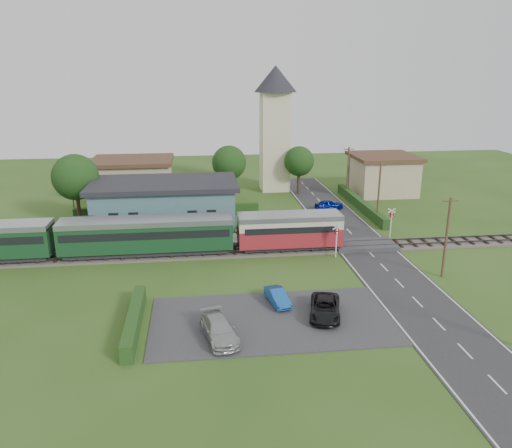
{
  "coord_description": "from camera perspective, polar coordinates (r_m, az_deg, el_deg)",
  "views": [
    {
      "loc": [
        -6.41,
        -43.32,
        16.99
      ],
      "look_at": [
        -0.66,
        4.0,
        2.21
      ],
      "focal_mm": 35.0,
      "sensor_mm": 36.0,
      "label": 1
    }
  ],
  "objects": [
    {
      "name": "hedge_carpark",
      "position": [
        35.65,
        -13.76,
        -10.69
      ],
      "size": [
        0.8,
        9.0,
        1.2
      ],
      "primitive_type": "cube",
      "color": "#193814",
      "rests_on": "ground"
    },
    {
      "name": "car_park_dark",
      "position": [
        36.47,
        7.9,
        -9.46
      ],
      "size": [
        3.18,
        4.92,
        1.26
      ],
      "primitive_type": "imported",
      "rotation": [
        0.0,
        0.0,
        -0.26
      ],
      "color": "black",
      "rests_on": "car_park"
    },
    {
      "name": "house_east",
      "position": [
        73.7,
        14.29,
        5.59
      ],
      "size": [
        8.8,
        8.8,
        5.5
      ],
      "color": "tan",
      "rests_on": "ground"
    },
    {
      "name": "equipment_hut",
      "position": [
        52.16,
        -19.44,
        -0.78
      ],
      "size": [
        2.3,
        2.3,
        2.55
      ],
      "color": "beige",
      "rests_on": "platform"
    },
    {
      "name": "hedge_roadside",
      "position": [
        64.9,
        11.84,
        2.23
      ],
      "size": [
        0.8,
        18.0,
        1.2
      ],
      "primitive_type": "cube",
      "color": "#193814",
      "rests_on": "ground"
    },
    {
      "name": "streetlamp_east",
      "position": [
        75.11,
        10.62,
        6.23
      ],
      "size": [
        0.3,
        0.3,
        5.15
      ],
      "color": "#3F3F47",
      "rests_on": "ground"
    },
    {
      "name": "train",
      "position": [
        48.35,
        -16.1,
        -1.32
      ],
      "size": [
        43.2,
        2.9,
        3.4
      ],
      "color": "#232328",
      "rests_on": "ground"
    },
    {
      "name": "car_park_silver",
      "position": [
        33.41,
        -4.25,
        -11.92
      ],
      "size": [
        2.78,
        4.87,
        1.33
      ],
      "primitive_type": "imported",
      "rotation": [
        0.0,
        0.0,
        0.21
      ],
      "color": "#A5A5A5",
      "rests_on": "car_park"
    },
    {
      "name": "hedge_station",
      "position": [
        61.15,
        -10.04,
        1.46
      ],
      "size": [
        22.0,
        0.8,
        1.3
      ],
      "primitive_type": "cube",
      "color": "#193814",
      "rests_on": "ground"
    },
    {
      "name": "car_park_blue",
      "position": [
        38.01,
        2.48,
        -8.3
      ],
      "size": [
        1.74,
        3.46,
        1.09
      ],
      "primitive_type": "imported",
      "rotation": [
        0.0,
        0.0,
        0.19
      ],
      "color": "#1956A8",
      "rests_on": "car_park"
    },
    {
      "name": "platform",
      "position": [
        51.46,
        -10.55,
        -2.09
      ],
      "size": [
        30.0,
        3.0,
        0.45
      ],
      "primitive_type": "cube",
      "color": "gray",
      "rests_on": "ground"
    },
    {
      "name": "utility_pole_d",
      "position": [
        69.79,
        10.44,
        5.9
      ],
      "size": [
        1.4,
        0.22,
        7.0
      ],
      "color": "#473321",
      "rests_on": "ground"
    },
    {
      "name": "crossing_deck",
      "position": [
        51.03,
        12.26,
        -2.36
      ],
      "size": [
        6.2,
        3.4,
        0.45
      ],
      "primitive_type": "cube",
      "color": "#333335",
      "rests_on": "ground"
    },
    {
      "name": "pedestrian_far",
      "position": [
        52.34,
        -19.1,
        -1.33
      ],
      "size": [
        0.57,
        0.73,
        1.47
      ],
      "primitive_type": "imported",
      "rotation": [
        0.0,
        0.0,
        1.59
      ],
      "color": "gray",
      "rests_on": "platform"
    },
    {
      "name": "road",
      "position": [
        49.34,
        12.99,
        -3.35
      ],
      "size": [
        6.0,
        70.0,
        0.05
      ],
      "primitive_type": "cube",
      "color": "#28282B",
      "rests_on": "ground"
    },
    {
      "name": "pedestrian_near",
      "position": [
        51.06,
        -2.03,
        -0.71
      ],
      "size": [
        0.62,
        0.42,
        1.64
      ],
      "primitive_type": "imported",
      "rotation": [
        0.0,
        0.0,
        3.2
      ],
      "color": "gray",
      "rests_on": "platform"
    },
    {
      "name": "ground",
      "position": [
        46.97,
        1.4,
        -3.98
      ],
      "size": [
        120.0,
        120.0,
        0.0
      ],
      "primitive_type": "plane",
      "color": "#2D4C19"
    },
    {
      "name": "car_park",
      "position": [
        35.95,
        1.79,
        -10.91
      ],
      "size": [
        17.0,
        9.0,
        0.08
      ],
      "primitive_type": "cube",
      "color": "#333335",
      "rests_on": "ground"
    },
    {
      "name": "tree_c",
      "position": [
        70.91,
        4.95,
        7.14
      ],
      "size": [
        4.2,
        4.2,
        6.78
      ],
      "color": "#332316",
      "rests_on": "ground"
    },
    {
      "name": "utility_pole_b",
      "position": [
        44.68,
        20.94,
        -1.35
      ],
      "size": [
        1.4,
        0.22,
        7.0
      ],
      "color": "#473321",
      "rests_on": "ground"
    },
    {
      "name": "church_tower",
      "position": [
        72.54,
        2.2,
        11.86
      ],
      "size": [
        6.0,
        6.0,
        17.6
      ],
      "color": "beige",
      "rests_on": "ground"
    },
    {
      "name": "car_on_road",
      "position": [
        63.72,
        8.35,
        2.2
      ],
      "size": [
        3.85,
        2.23,
        1.23
      ],
      "primitive_type": "imported",
      "rotation": [
        0.0,
        0.0,
        1.8
      ],
      "color": "#021186",
      "rests_on": "road"
    },
    {
      "name": "railway_track",
      "position": [
        48.79,
        1.06,
        -3.02
      ],
      "size": [
        76.0,
        3.2,
        0.49
      ],
      "color": "#4C443D",
      "rests_on": "ground"
    },
    {
      "name": "tree_a",
      "position": [
        60.04,
        -19.94,
        5.04
      ],
      "size": [
        5.2,
        5.2,
        8.0
      ],
      "color": "#332316",
      "rests_on": "ground"
    },
    {
      "name": "house_west",
      "position": [
        70.31,
        -13.85,
        5.07
      ],
      "size": [
        10.8,
        8.8,
        5.5
      ],
      "color": "tan",
      "rests_on": "ground"
    },
    {
      "name": "station_building",
      "position": [
        56.28,
        -10.36,
        2.22
      ],
      "size": [
        16.0,
        9.0,
        5.3
      ],
      "color": "#456A79",
      "rests_on": "ground"
    },
    {
      "name": "crossing_signal_near",
      "position": [
        47.18,
        9.2,
        -1.35
      ],
      "size": [
        0.84,
        0.28,
        3.28
      ],
      "color": "silver",
      "rests_on": "ground"
    },
    {
      "name": "tree_b",
      "position": [
        67.54,
        -3.09,
        6.99
      ],
      "size": [
        4.6,
        4.6,
        7.34
      ],
      "color": "#332316",
      "rests_on": "ground"
    },
    {
      "name": "crossing_signal_far",
      "position": [
        53.83,
        15.2,
        0.6
      ],
      "size": [
        0.84,
        0.28,
        3.28
      ],
      "color": "silver",
      "rests_on": "ground"
    },
    {
      "name": "streetlamp_west",
      "position": [
        66.69,
        -20.33,
        4.07
      ],
      "size": [
        0.3,
        0.3,
        5.15
      ],
      "color": "#3F3F47",
      "rests_on": "ground"
    },
    {
      "name": "utility_pole_c",
      "position": [
        58.71,
        13.85,
        3.56
      ],
      "size": [
        1.4,
        0.22,
        7.0
      ],
      "color": "#473321",
      "rests_on": "ground"
    }
  ]
}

